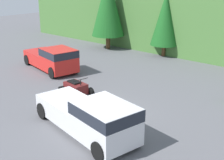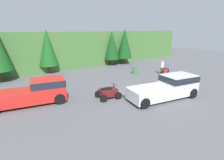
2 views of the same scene
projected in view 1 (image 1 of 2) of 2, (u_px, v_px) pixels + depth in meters
ground_plane at (95, 114)px, 16.46m from camera, size 80.00×80.00×0.00m
hillside_backdrop at (222, 27)px, 27.07m from camera, size 44.00×6.00×5.23m
tree_left at (108, 5)px, 29.61m from camera, size 3.16×3.16×7.17m
tree_mid_left at (165, 19)px, 27.04m from camera, size 2.47×2.47×5.61m
pickup_truck_red at (53, 58)px, 23.48m from camera, size 5.77×3.14×1.86m
pickup_truck_second at (91, 116)px, 13.96m from camera, size 6.23×3.13×1.86m
quad_atv at (76, 89)px, 18.73m from camera, size 2.08×1.62×1.19m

